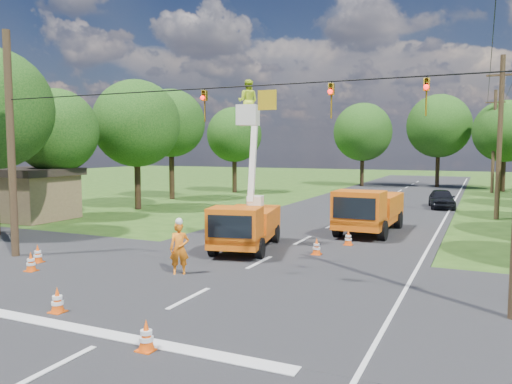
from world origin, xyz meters
The scene contains 28 objects.
ground centered at (0.00, 20.00, 0.00)m, with size 140.00×140.00×0.00m, color #294916.
road_main centered at (0.00, 20.00, 0.00)m, with size 12.00×100.00×0.06m, color black.
road_cross centered at (0.00, 2.00, 0.00)m, with size 56.00×10.00×0.07m, color black.
stop_bar centered at (0.00, -3.20, 0.00)m, with size 9.00×0.45×0.02m, color silver.
edge_line centered at (5.60, 20.00, 0.00)m, with size 0.12×90.00×0.02m, color silver.
bucket_truck centered at (-1.59, 7.13, 1.61)m, with size 3.11×5.78×7.32m.
second_truck centered at (2.37, 13.48, 1.23)m, with size 2.67×6.37×2.36m.
ground_worker centered at (-1.82, 2.30, 0.93)m, with size 0.68×0.44×1.85m, color orange.
distant_car centered at (4.97, 26.49, 0.71)m, with size 1.68×4.17×1.42m, color black.
traffic_cone_0 centered at (-2.54, -2.48, 0.36)m, with size 0.38×0.38×0.71m.
traffic_cone_1 centered at (1.15, -3.55, 0.36)m, with size 0.38×0.38×0.71m.
traffic_cone_2 centered at (1.53, 7.34, 0.36)m, with size 0.38×0.38×0.71m.
traffic_cone_3 centered at (2.22, 9.87, 0.36)m, with size 0.38×0.38×0.71m.
traffic_cone_4 centered at (-6.86, 0.45, 0.36)m, with size 0.38×0.38×0.71m.
traffic_cone_5 centered at (-7.75, 1.54, 0.36)m, with size 0.38×0.38×0.71m.
traffic_cone_7 centered at (3.35, 16.60, 0.36)m, with size 0.38×0.38×0.71m.
pole_right_mid centered at (8.50, 22.00, 5.11)m, with size 1.80×0.30×10.00m.
pole_right_far centered at (8.50, 42.00, 5.11)m, with size 1.80×0.30×10.00m.
pole_left centered at (-9.50, 2.00, 4.50)m, with size 0.30×0.30×9.00m.
signal_span centered at (2.23, 1.99, 5.88)m, with size 18.00×0.29×1.07m.
shed centered at (-18.00, 10.00, 1.62)m, with size 5.50×4.50×3.15m.
tree_left_c centered at (-16.50, 11.00, 5.44)m, with size 5.20×5.20×8.06m.
tree_left_d centered at (-15.00, 17.00, 6.12)m, with size 6.20×6.20×9.24m.
tree_left_e centered at (-16.80, 24.00, 6.49)m, with size 5.80×5.80×9.41m.
tree_left_f centered at (-14.80, 32.00, 5.69)m, with size 5.40×5.40×8.40m.
tree_far_a centered at (-5.00, 45.00, 6.19)m, with size 6.60×6.60×9.50m.
tree_far_b centered at (3.00, 47.00, 6.81)m, with size 7.00×7.00×10.32m.
tree_far_c centered at (9.50, 44.00, 6.06)m, with size 6.20×6.20×9.18m.
Camera 1 is at (7.64, -12.07, 4.40)m, focal length 35.00 mm.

